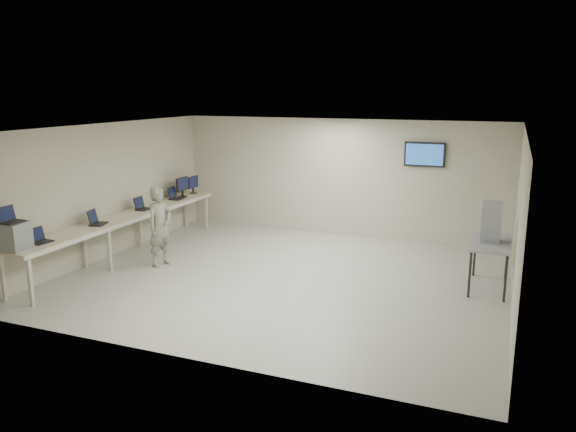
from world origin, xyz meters
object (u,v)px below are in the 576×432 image
at_px(soldier, 160,227).
at_px(side_table, 491,245).
at_px(workbench, 125,219).
at_px(equipment_box, 14,236).

xyz_separation_m(soldier, side_table, (6.19, 1.04, -0.01)).
distance_m(soldier, side_table, 6.27).
distance_m(workbench, soldier, 1.02).
bearing_deg(soldier, equipment_box, 168.87).
height_order(equipment_box, side_table, equipment_box).
bearing_deg(equipment_box, workbench, 82.68).
xyz_separation_m(equipment_box, side_table, (7.25, 3.58, -0.34)).
distance_m(workbench, equipment_box, 2.77).
bearing_deg(side_table, soldier, -170.49).
bearing_deg(workbench, soldier, -11.59).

